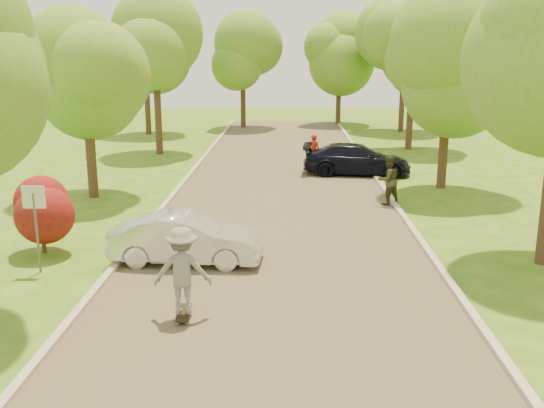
# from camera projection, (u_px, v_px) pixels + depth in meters

# --- Properties ---
(ground) EXTENTS (100.00, 100.00, 0.00)m
(ground) POSITION_uv_depth(u_px,v_px,m) (272.00, 353.00, 10.86)
(ground) COLOR #376317
(ground) RESTS_ON ground
(road) EXTENTS (8.00, 60.00, 0.01)m
(road) POSITION_uv_depth(u_px,v_px,m) (279.00, 228.00, 18.62)
(road) COLOR #4C4438
(road) RESTS_ON ground
(curb_left) EXTENTS (0.18, 60.00, 0.12)m
(curb_left) POSITION_uv_depth(u_px,v_px,m) (148.00, 225.00, 18.71)
(curb_left) COLOR #B2AD9E
(curb_left) RESTS_ON ground
(curb_right) EXTENTS (0.18, 60.00, 0.12)m
(curb_right) POSITION_uv_depth(u_px,v_px,m) (411.00, 227.00, 18.50)
(curb_right) COLOR #B2AD9E
(curb_right) RESTS_ON ground
(street_sign) EXTENTS (0.55, 0.06, 2.17)m
(street_sign) POSITION_uv_depth(u_px,v_px,m) (35.00, 211.00, 14.51)
(street_sign) COLOR #59595E
(street_sign) RESTS_ON ground
(red_shrub) EXTENTS (1.70, 1.70, 1.95)m
(red_shrub) POSITION_uv_depth(u_px,v_px,m) (41.00, 213.00, 16.10)
(red_shrub) COLOR #382619
(red_shrub) RESTS_ON ground
(tree_l_midb) EXTENTS (4.30, 4.20, 6.62)m
(tree_l_midb) POSITION_uv_depth(u_px,v_px,m) (90.00, 72.00, 21.57)
(tree_l_midb) COLOR #382619
(tree_l_midb) RESTS_ON ground
(tree_l_far) EXTENTS (4.92, 4.80, 7.79)m
(tree_l_far) POSITION_uv_depth(u_px,v_px,m) (159.00, 49.00, 31.04)
(tree_l_far) COLOR #382619
(tree_l_far) RESTS_ON ground
(tree_r_midb) EXTENTS (4.51, 4.40, 7.01)m
(tree_r_midb) POSITION_uv_depth(u_px,v_px,m) (454.00, 63.00, 23.08)
(tree_r_midb) COLOR #382619
(tree_r_midb) RESTS_ON ground
(tree_r_far) EXTENTS (5.33, 5.20, 8.34)m
(tree_r_far) POSITION_uv_depth(u_px,v_px,m) (418.00, 42.00, 32.54)
(tree_r_far) COLOR #382619
(tree_r_far) RESTS_ON ground
(tree_bg_a) EXTENTS (5.12, 5.00, 7.72)m
(tree_bg_a) POSITION_uv_depth(u_px,v_px,m) (148.00, 52.00, 38.90)
(tree_bg_a) COLOR #382619
(tree_bg_a) RESTS_ON ground
(tree_bg_b) EXTENTS (5.12, 5.00, 7.95)m
(tree_bg_b) POSITION_uv_depth(u_px,v_px,m) (408.00, 49.00, 40.34)
(tree_bg_b) COLOR #382619
(tree_bg_b) RESTS_ON ground
(tree_bg_c) EXTENTS (4.92, 4.80, 7.33)m
(tree_bg_c) POSITION_uv_depth(u_px,v_px,m) (246.00, 56.00, 42.70)
(tree_bg_c) COLOR #382619
(tree_bg_c) RESTS_ON ground
(tree_bg_d) EXTENTS (5.12, 5.00, 7.72)m
(tree_bg_d) POSITION_uv_depth(u_px,v_px,m) (343.00, 52.00, 44.38)
(tree_bg_d) COLOR #382619
(tree_bg_d) RESTS_ON ground
(silver_sedan) EXTENTS (3.92, 1.56, 1.27)m
(silver_sedan) POSITION_uv_depth(u_px,v_px,m) (187.00, 239.00, 15.44)
(silver_sedan) COLOR silver
(silver_sedan) RESTS_ON ground
(dark_sedan) EXTENTS (4.86, 2.32, 1.37)m
(dark_sedan) POSITION_uv_depth(u_px,v_px,m) (357.00, 159.00, 26.73)
(dark_sedan) COLOR black
(dark_sedan) RESTS_ON ground
(longboard) EXTENTS (0.32, 0.94, 0.11)m
(longboard) POSITION_uv_depth(u_px,v_px,m) (184.00, 313.00, 12.31)
(longboard) COLOR black
(longboard) RESTS_ON ground
(skateboarder) EXTENTS (1.21, 0.75, 1.80)m
(skateboarder) POSITION_uv_depth(u_px,v_px,m) (182.00, 270.00, 12.09)
(skateboarder) COLOR gray
(skateboarder) RESTS_ON longboard
(person_striped) EXTENTS (0.65, 0.48, 1.64)m
(person_striped) POSITION_uv_depth(u_px,v_px,m) (314.00, 152.00, 27.93)
(person_striped) COLOR #B62E1B
(person_striped) RESTS_ON ground
(person_olive) EXTENTS (1.09, 1.01, 1.80)m
(person_olive) POSITION_uv_depth(u_px,v_px,m) (388.00, 180.00, 21.33)
(person_olive) COLOR #323721
(person_olive) RESTS_ON ground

